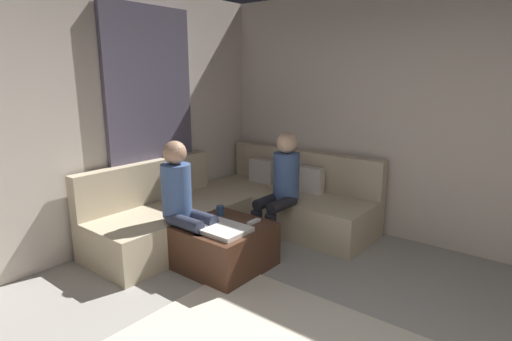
{
  "coord_description": "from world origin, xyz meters",
  "views": [
    {
      "loc": [
        0.84,
        -1.46,
        1.79
      ],
      "look_at": [
        -1.63,
        1.63,
        0.85
      ],
      "focal_mm": 28.37,
      "sensor_mm": 36.0,
      "label": 1
    }
  ],
  "objects": [
    {
      "name": "wall_back",
      "position": [
        0.0,
        2.94,
        1.35
      ],
      "size": [
        6.0,
        0.12,
        2.7
      ],
      "primitive_type": "cube",
      "color": "beige",
      "rests_on": "ground_plane"
    },
    {
      "name": "wall_left",
      "position": [
        -2.94,
        0.0,
        1.35
      ],
      "size": [
        0.12,
        6.0,
        2.7
      ],
      "primitive_type": "cube",
      "color": "beige",
      "rests_on": "ground_plane"
    },
    {
      "name": "curtain_panel",
      "position": [
        -2.84,
        1.3,
        1.25
      ],
      "size": [
        0.06,
        1.1,
        2.5
      ],
      "primitive_type": "cube",
      "color": "#595166",
      "rests_on": "ground_plane"
    },
    {
      "name": "sectional_couch",
      "position": [
        -2.08,
        1.88,
        0.28
      ],
      "size": [
        2.1,
        2.55,
        0.87
      ],
      "color": "#C6B593",
      "rests_on": "ground_plane"
    },
    {
      "name": "ottoman",
      "position": [
        -1.62,
        1.13,
        0.21
      ],
      "size": [
        0.76,
        0.76,
        0.42
      ],
      "primitive_type": "cube",
      "color": "#4C2D1E",
      "rests_on": "ground_plane"
    },
    {
      "name": "folded_blanket",
      "position": [
        -1.52,
        1.01,
        0.44
      ],
      "size": [
        0.44,
        0.36,
        0.04
      ],
      "primitive_type": "cube",
      "color": "white",
      "rests_on": "ottoman"
    },
    {
      "name": "coffee_mug",
      "position": [
        -1.84,
        1.31,
        0.47
      ],
      "size": [
        0.08,
        0.08,
        0.1
      ],
      "primitive_type": "cylinder",
      "color": "#334C72",
      "rests_on": "ottoman"
    },
    {
      "name": "game_remote",
      "position": [
        -1.44,
        1.35,
        0.43
      ],
      "size": [
        0.05,
        0.15,
        0.02
      ],
      "primitive_type": "cube",
      "color": "white",
      "rests_on": "ottoman"
    },
    {
      "name": "person_on_couch_back",
      "position": [
        -1.53,
        1.93,
        0.66
      ],
      "size": [
        0.3,
        0.6,
        1.2
      ],
      "rotation": [
        0.0,
        0.0,
        3.14
      ],
      "color": "black",
      "rests_on": "ground_plane"
    },
    {
      "name": "person_on_couch_side",
      "position": [
        -1.93,
        0.93,
        0.66
      ],
      "size": [
        0.6,
        0.3,
        1.2
      ],
      "rotation": [
        0.0,
        0.0,
        -1.57
      ],
      "color": "#2D3347",
      "rests_on": "ground_plane"
    }
  ]
}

